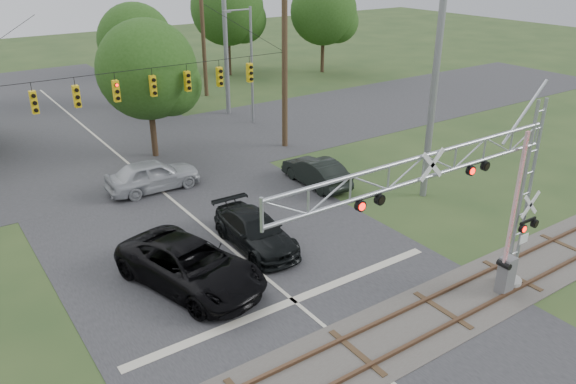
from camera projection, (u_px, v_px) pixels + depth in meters
road_main at (233, 250)px, 23.86m from camera, size 14.00×90.00×0.02m
road_cross at (120, 157)px, 34.41m from camera, size 90.00×12.00×0.02m
railroad_track at (357, 353)px, 17.82m from camera, size 90.00×3.20×0.17m
crossing_gantry at (467, 199)px, 17.82m from camera, size 11.53×0.93×7.26m
traffic_signal_span at (149, 76)px, 29.59m from camera, size 19.34×0.36×11.50m
pickup_black at (191, 265)px, 21.09m from camera, size 4.52×6.84×1.75m
car_dark at (255, 231)px, 23.94m from camera, size 2.22×5.10×1.46m
sedan_silver at (153, 175)px, 29.49m from camera, size 4.94×2.07×1.67m
suv_dark at (316, 172)px, 30.17m from camera, size 1.67×4.57×1.50m
streetlight at (250, 60)px, 39.13m from camera, size 2.17×0.23×8.14m
utility_poles at (169, 54)px, 32.82m from camera, size 23.91×25.69×13.93m
treeline at (91, 38)px, 41.32m from camera, size 58.74×24.51×9.89m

